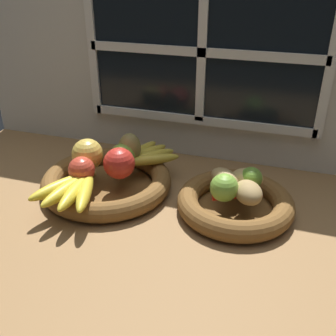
% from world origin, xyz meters
% --- Properties ---
extents(ground_plane, '(1.40, 0.90, 0.03)m').
position_xyz_m(ground_plane, '(0.00, 0.00, -0.01)').
color(ground_plane, olive).
extents(back_wall, '(1.40, 0.05, 0.55)m').
position_xyz_m(back_wall, '(0.00, 0.30, 0.28)').
color(back_wall, silver).
rests_on(back_wall, ground_plane).
extents(fruit_bowl_left, '(0.33, 0.33, 0.05)m').
position_xyz_m(fruit_bowl_left, '(-0.18, 0.03, 0.02)').
color(fruit_bowl_left, brown).
rests_on(fruit_bowl_left, ground_plane).
extents(fruit_bowl_right, '(0.27, 0.27, 0.05)m').
position_xyz_m(fruit_bowl_right, '(0.15, 0.03, 0.02)').
color(fruit_bowl_right, brown).
rests_on(fruit_bowl_right, ground_plane).
extents(apple_green_back, '(0.06, 0.06, 0.06)m').
position_xyz_m(apple_green_back, '(-0.15, 0.07, 0.08)').
color(apple_green_back, '#7AA338').
rests_on(apple_green_back, fruit_bowl_left).
extents(apple_golden_left, '(0.08, 0.08, 0.08)m').
position_xyz_m(apple_golden_left, '(-0.23, 0.03, 0.09)').
color(apple_golden_left, gold).
rests_on(apple_golden_left, fruit_bowl_left).
extents(apple_red_right, '(0.08, 0.08, 0.08)m').
position_xyz_m(apple_red_right, '(-0.14, 0.02, 0.09)').
color(apple_red_right, red).
rests_on(apple_red_right, fruit_bowl_left).
extents(apple_red_front, '(0.06, 0.06, 0.06)m').
position_xyz_m(apple_red_front, '(-0.21, -0.03, 0.08)').
color(apple_red_front, '#CC422D').
rests_on(apple_red_front, fruit_bowl_left).
extents(pear_brown, '(0.07, 0.08, 0.08)m').
position_xyz_m(pear_brown, '(-0.14, 0.10, 0.09)').
color(pear_brown, olive).
rests_on(pear_brown, fruit_bowl_left).
extents(banana_bunch_front, '(0.16, 0.18, 0.03)m').
position_xyz_m(banana_bunch_front, '(-0.20, -0.09, 0.07)').
color(banana_bunch_front, yellow).
rests_on(banana_bunch_front, fruit_bowl_left).
extents(banana_bunch_back, '(0.15, 0.16, 0.03)m').
position_xyz_m(banana_bunch_back, '(-0.11, 0.12, 0.06)').
color(banana_bunch_back, gold).
rests_on(banana_bunch_back, fruit_bowl_left).
extents(potato_back, '(0.08, 0.07, 0.05)m').
position_xyz_m(potato_back, '(0.17, 0.07, 0.07)').
color(potato_back, tan).
rests_on(potato_back, fruit_bowl_right).
extents(potato_oblong, '(0.09, 0.09, 0.04)m').
position_xyz_m(potato_oblong, '(0.12, 0.05, 0.07)').
color(potato_oblong, tan).
rests_on(potato_oblong, fruit_bowl_right).
extents(potato_small, '(0.09, 0.10, 0.05)m').
position_xyz_m(potato_small, '(0.18, -0.00, 0.07)').
color(potato_small, '#A38451').
rests_on(potato_small, fruit_bowl_right).
extents(lime_near, '(0.06, 0.06, 0.06)m').
position_xyz_m(lime_near, '(0.13, -0.01, 0.08)').
color(lime_near, '#7AAD3D').
rests_on(lime_near, fruit_bowl_right).
extents(lime_far, '(0.05, 0.05, 0.05)m').
position_xyz_m(lime_far, '(0.18, 0.06, 0.08)').
color(lime_far, olive).
rests_on(lime_far, fruit_bowl_right).
extents(chili_pepper, '(0.12, 0.05, 0.02)m').
position_xyz_m(chili_pepper, '(0.16, 0.00, 0.06)').
color(chili_pepper, red).
rests_on(chili_pepper, fruit_bowl_right).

